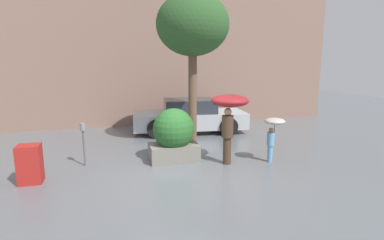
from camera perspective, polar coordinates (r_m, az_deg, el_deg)
ground_plane at (r=7.64m, az=-2.71°, el=-10.22°), size 40.00×40.00×0.00m
building_facade at (r=13.56m, az=-9.02°, el=11.69°), size 18.00×0.30×6.00m
planter_box at (r=8.49m, az=-3.52°, el=-2.84°), size 1.37×1.17×1.50m
person_adult at (r=8.17m, az=7.12°, el=2.24°), size 1.04×1.04×1.90m
person_child at (r=8.57m, az=15.25°, el=-1.54°), size 0.56×0.56×1.26m
parked_car_near at (r=12.09m, az=-0.43°, el=0.65°), size 4.62×2.38×1.33m
street_tree at (r=9.96m, az=0.12°, el=17.42°), size 2.33×2.33×4.94m
parking_meter at (r=8.50m, az=-20.02°, el=-2.71°), size 0.14×0.14×1.18m
newspaper_box at (r=7.90m, az=-28.50°, el=-7.39°), size 0.50×0.44×0.90m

